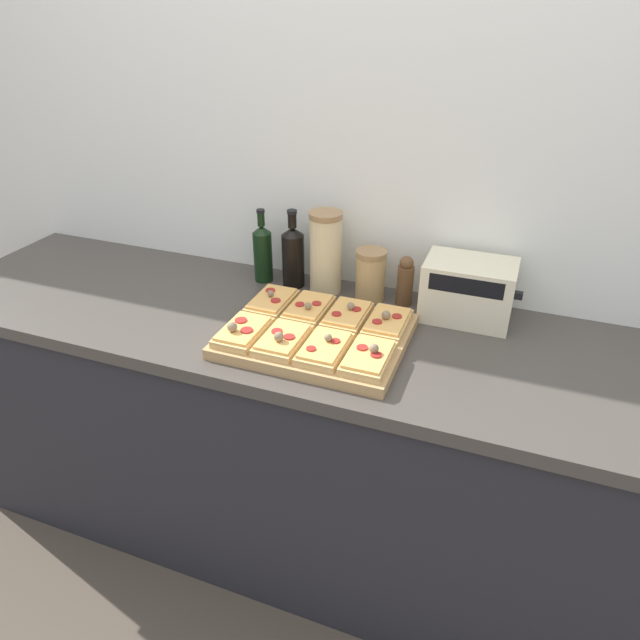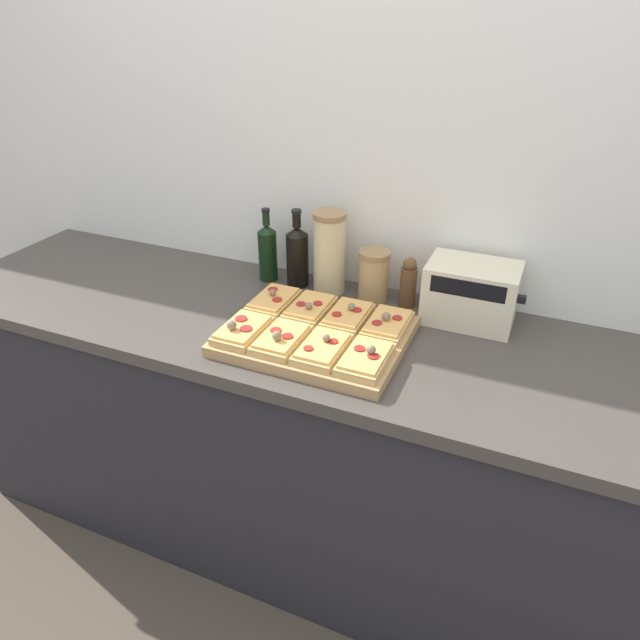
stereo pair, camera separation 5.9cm
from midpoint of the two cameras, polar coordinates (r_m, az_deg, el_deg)
name	(u,v)px [view 1 (the left image)]	position (r m, az deg, el deg)	size (l,w,h in m)	color
ground_plane	(293,614)	(2.10, -3.63, -27.30)	(12.00, 12.00, 0.00)	#4C4238
wall_back	(368,181)	(1.84, 3.89, 13.67)	(6.00, 0.06, 2.50)	silver
kitchen_counter	(327,446)	(1.94, -0.14, -12.46)	(2.63, 0.67, 0.91)	#232328
cutting_board	(316,336)	(1.60, -1.43, -1.62)	(0.50, 0.40, 0.03)	tan
pizza_slice_back_left	(272,301)	(1.73, -5.81, 1.86)	(0.11, 0.18, 0.05)	tan
pizza_slice_back_midleft	(309,308)	(1.68, -2.14, 1.18)	(0.11, 0.18, 0.05)	tan
pizza_slice_back_midright	(347,315)	(1.65, 1.73, 0.49)	(0.11, 0.18, 0.05)	tan
pizza_slice_back_right	(387,322)	(1.62, 5.73, -0.25)	(0.11, 0.18, 0.05)	tan
pizza_slice_front_left	(243,331)	(1.58, -8.81, -1.13)	(0.11, 0.18, 0.06)	tan
pizza_slice_front_midleft	(283,340)	(1.53, -4.86, -1.97)	(0.11, 0.18, 0.05)	tan
pizza_slice_front_midright	(325,348)	(1.49, -0.67, -2.83)	(0.11, 0.18, 0.05)	tan
pizza_slice_front_right	(369,357)	(1.46, 3.73, -3.72)	(0.11, 0.18, 0.05)	tan
olive_oil_bottle	(263,252)	(1.93, -6.63, 6.76)	(0.06, 0.06, 0.25)	black
wine_bottle	(293,255)	(1.88, -3.62, 6.46)	(0.07, 0.07, 0.26)	black
grain_jar_tall	(326,252)	(1.83, -0.36, 6.76)	(0.11, 0.11, 0.27)	beige
grain_jar_short	(371,275)	(1.81, 4.14, 4.54)	(0.10, 0.10, 0.16)	tan
pepper_mill	(405,281)	(1.78, 7.58, 3.87)	(0.05, 0.05, 0.16)	brown
toaster_oven	(468,290)	(1.73, 13.64, 2.91)	(0.28, 0.18, 0.18)	beige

